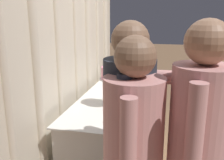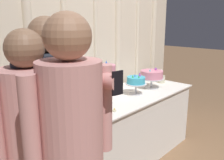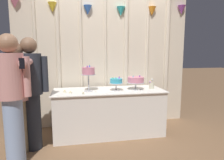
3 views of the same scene
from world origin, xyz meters
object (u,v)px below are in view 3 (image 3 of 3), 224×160
object	(u,v)px
cake_display_leftmost	(88,72)
cake_display_center	(116,82)
cake_display_rightmost	(136,80)
guest_man_dark_suit	(31,89)
tealight_near_right	(83,93)
flower_vase	(152,85)
cake_table	(109,112)
tealight_near_left	(70,93)
tealight_far_left	(65,92)
guest_man_pink_jacket	(12,95)
guest_girl_blue_dress	(17,93)

from	to	relation	value
cake_display_leftmost	cake_display_center	xyz separation A→B (m)	(0.46, -0.04, -0.17)
cake_display_rightmost	guest_man_dark_suit	bearing A→B (deg)	-170.07
cake_display_center	tealight_near_right	bearing A→B (deg)	-162.76
cake_display_rightmost	flower_vase	bearing A→B (deg)	7.42
cake_display_leftmost	cake_display_center	bearing A→B (deg)	-5.15
flower_vase	cake_display_rightmost	bearing A→B (deg)	-172.58
tealight_near_right	guest_man_dark_suit	world-z (taller)	guest_man_dark_suit
cake_table	tealight_near_left	distance (m)	0.77
cake_table	tealight_far_left	xyz separation A→B (m)	(-0.74, -0.07, 0.40)
tealight_far_left	tealight_near_left	xyz separation A→B (m)	(0.09, -0.06, -0.00)
cake_display_leftmost	guest_man_pink_jacket	world-z (taller)	guest_man_pink_jacket
tealight_near_right	guest_man_pink_jacket	world-z (taller)	guest_man_pink_jacket
guest_girl_blue_dress	tealight_far_left	bearing A→B (deg)	27.55
cake_table	cake_display_leftmost	distance (m)	0.79
cake_display_rightmost	tealight_far_left	world-z (taller)	cake_display_rightmost
flower_vase	tealight_far_left	xyz separation A→B (m)	(-1.52, -0.07, -0.05)
tealight_far_left	guest_man_dark_suit	world-z (taller)	guest_man_dark_suit
tealight_far_left	guest_girl_blue_dress	size ratio (longest dim) A/B	0.03
cake_display_rightmost	guest_man_dark_suit	xyz separation A→B (m)	(-1.66, -0.29, -0.04)
cake_display_leftmost	flower_vase	bearing A→B (deg)	1.00
cake_table	guest_man_dark_suit	world-z (taller)	guest_man_dark_suit
cake_display_leftmost	tealight_near_left	bearing A→B (deg)	-160.58
tealight_far_left	guest_girl_blue_dress	bearing A→B (deg)	-152.45
guest_girl_blue_dress	guest_man_dark_suit	xyz separation A→B (m)	(0.18, 0.06, 0.04)
tealight_far_left	tealight_near_right	bearing A→B (deg)	-30.40
guest_man_dark_suit	flower_vase	bearing A→B (deg)	9.54
flower_vase	tealight_near_left	bearing A→B (deg)	-174.95
guest_girl_blue_dress	guest_man_dark_suit	distance (m)	0.19
flower_vase	guest_man_dark_suit	world-z (taller)	guest_man_dark_suit
tealight_near_left	guest_man_pink_jacket	bearing A→B (deg)	-138.59
guest_man_pink_jacket	tealight_near_left	bearing A→B (deg)	41.41
cake_table	cake_display_leftmost	world-z (taller)	cake_display_leftmost
tealight_near_left	guest_girl_blue_dress	world-z (taller)	guest_girl_blue_dress
cake_display_leftmost	guest_man_pink_jacket	bearing A→B (deg)	-144.19
cake_display_center	cake_display_rightmost	size ratio (longest dim) A/B	0.84
tealight_far_left	flower_vase	bearing A→B (deg)	2.45
cake_display_leftmost	guest_girl_blue_dress	distance (m)	1.12
cake_display_center	flower_vase	size ratio (longest dim) A/B	1.41
cake_table	cake_display_leftmost	xyz separation A→B (m)	(-0.35, -0.03, 0.71)
cake_display_center	tealight_near_left	bearing A→B (deg)	-175.16
cake_display_leftmost	guest_man_pink_jacket	distance (m)	1.24
tealight_near_right	guest_man_dark_suit	distance (m)	0.76
cake_display_center	tealight_near_left	xyz separation A→B (m)	(-0.76, -0.06, -0.14)
flower_vase	cake_table	bearing A→B (deg)	179.40
cake_display_leftmost	guest_man_dark_suit	bearing A→B (deg)	-159.84
cake_display_leftmost	tealight_near_right	distance (m)	0.39
cake_display_leftmost	tealight_near_right	size ratio (longest dim) A/B	11.64
cake_display_leftmost	guest_man_pink_jacket	xyz separation A→B (m)	(-0.99, -0.72, -0.19)
cake_display_leftmost	guest_girl_blue_dress	size ratio (longest dim) A/B	0.28
cake_display_center	guest_man_dark_suit	distance (m)	1.34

